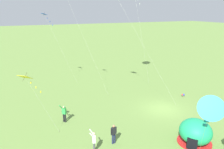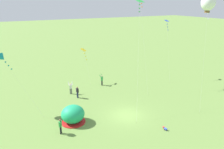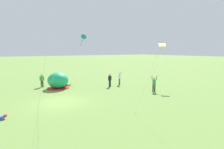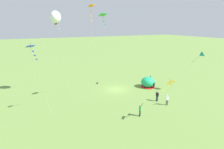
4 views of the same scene
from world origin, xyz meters
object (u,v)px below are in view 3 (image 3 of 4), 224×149
object	(u,v)px
person_arms_raised	(120,78)
person_with_toddler	(42,80)
person_far_back	(110,80)
person_strolling	(154,83)
kite_teal	(83,38)
kite_yellow	(161,47)
popup_tent	(58,81)
toddler_crawling	(3,117)

from	to	relation	value
person_arms_raised	person_with_toddler	bearing A→B (deg)	-113.73
person_far_back	person_strolling	world-z (taller)	person_strolling
person_far_back	kite_teal	xyz separation A→B (m)	(-8.99, 0.16, 6.09)
person_arms_raised	kite_yellow	world-z (taller)	kite_yellow
person_with_toddler	kite_teal	world-z (taller)	kite_teal
popup_tent	person_strolling	distance (m)	12.15
person_strolling	popup_tent	bearing A→B (deg)	-131.61
toddler_crawling	person_far_back	distance (m)	13.71
person_strolling	person_arms_raised	xyz separation A→B (m)	(-5.71, -1.00, 0.00)
kite_teal	kite_yellow	xyz separation A→B (m)	(12.49, 5.82, -1.66)
toddler_crawling	popup_tent	bearing A→B (deg)	142.94
person_far_back	kite_teal	size ratio (longest dim) A/B	0.22
person_far_back	kite_teal	distance (m)	10.86
kite_yellow	person_arms_raised	bearing A→B (deg)	-133.61
person_far_back	person_with_toddler	size ratio (longest dim) A/B	1.00
person_with_toddler	kite_yellow	bearing A→B (deg)	59.39
person_far_back	person_arms_raised	xyz separation A→B (m)	(-0.40, 1.89, 0.03)
person_far_back	person_strolling	bearing A→B (deg)	28.51
person_with_toddler	kite_yellow	xyz separation A→B (m)	(8.16, 13.79, 4.43)
popup_tent	toddler_crawling	distance (m)	10.49
person_strolling	kite_yellow	world-z (taller)	kite_yellow
person_strolling	person_with_toddler	bearing A→B (deg)	-132.99
kite_teal	kite_yellow	distance (m)	13.87
toddler_crawling	kite_teal	world-z (taller)	kite_teal
person_arms_raised	kite_teal	xyz separation A→B (m)	(-8.59, -1.73, 6.06)
person_far_back	kite_teal	bearing A→B (deg)	179.00
person_strolling	person_arms_raised	bearing A→B (deg)	-170.05
popup_tent	person_with_toddler	bearing A→B (deg)	-139.67
toddler_crawling	person_strolling	distance (m)	15.41
person_far_back	person_with_toddler	xyz separation A→B (m)	(-4.66, -7.81, 0.00)
person_far_back	person_strolling	xyz separation A→B (m)	(5.32, 2.89, 0.03)
popup_tent	kite_yellow	bearing A→B (deg)	62.82
person_arms_raised	kite_teal	distance (m)	10.66
toddler_crawling	person_with_toddler	distance (m)	11.30
person_far_back	person_arms_raised	bearing A→B (deg)	101.84
person_far_back	person_with_toddler	bearing A→B (deg)	-120.81
toddler_crawling	kite_teal	bearing A→B (deg)	139.06
popup_tent	person_strolling	bearing A→B (deg)	48.39
person_with_toddler	person_arms_raised	size ratio (longest dim) A/B	0.91
person_arms_raised	kite_yellow	distance (m)	7.15
toddler_crawling	person_far_back	bearing A→B (deg)	114.12
person_strolling	kite_teal	world-z (taller)	kite_teal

